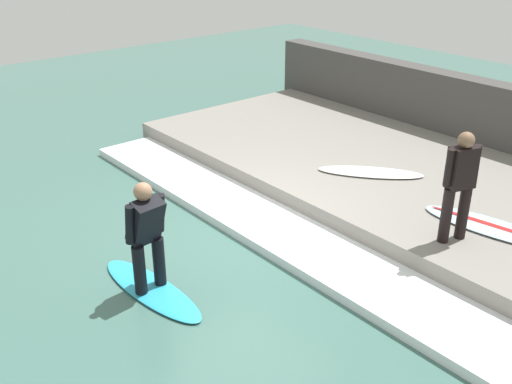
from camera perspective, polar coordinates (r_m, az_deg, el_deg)
The scene contains 9 objects.
ground_plane at distance 9.19m, azimuth -1.35°, elevation -4.44°, with size 28.00×28.00×0.00m, color #426B60.
concrete_ledge at distance 11.23m, azimuth 11.84°, elevation 1.81°, with size 4.40×9.63×0.39m, color gray.
back_wall at distance 12.95m, azimuth 18.99°, elevation 6.92°, with size 0.50×10.11×1.58m, color #474442.
wave_foam_crest at distance 9.44m, azimuth 1.02°, elevation -3.11°, with size 1.17×9.15×0.14m, color white.
surfboard_riding at distance 8.09m, azimuth -9.92°, elevation -9.12°, with size 0.68×2.00×0.06m.
surfer_riding at distance 7.64m, azimuth -10.40°, elevation -3.72°, with size 0.56×0.44×1.51m.
surfer_waiting_near at distance 8.43m, azimuth 18.84°, elevation 0.99°, with size 0.51×0.33×1.58m.
surfboard_waiting_near at distance 9.28m, azimuth 21.54°, elevation -3.11°, with size 0.92×2.11×0.07m.
surfboard_spare at distance 10.64m, azimuth 10.84°, elevation 1.88°, with size 1.55×1.72×0.06m.
Camera 1 is at (-4.97, -6.28, 4.52)m, focal length 42.00 mm.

